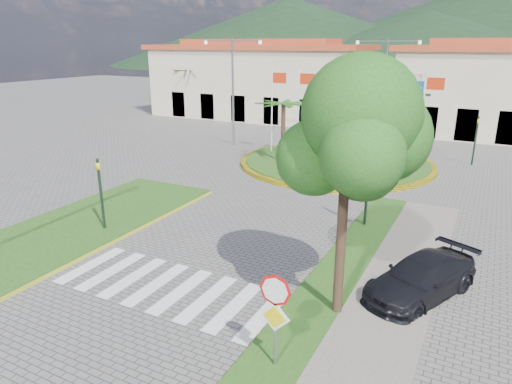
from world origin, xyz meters
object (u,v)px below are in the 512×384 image
at_px(white_van, 317,117).
at_px(car_dark_a, 344,129).
at_px(car_dark_b, 469,132).
at_px(deciduous_tree, 347,143).
at_px(roundabout_island, 336,162).
at_px(stop_sign, 275,307).
at_px(car_side_right, 421,278).

bearing_deg(white_van, car_dark_a, -159.95).
bearing_deg(white_van, car_dark_b, -117.85).
distance_m(deciduous_tree, white_van, 34.19).
bearing_deg(white_van, roundabout_island, -175.89).
bearing_deg(roundabout_island, car_dark_b, 60.74).
height_order(stop_sign, car_side_right, stop_sign).
bearing_deg(car_side_right, deciduous_tree, -107.05).
relative_size(car_dark_a, car_dark_b, 0.95).
distance_m(car_dark_a, car_dark_b, 10.19).
xyz_separation_m(car_dark_a, car_dark_b, (9.66, 3.24, 0.01)).
xyz_separation_m(roundabout_island, white_van, (-6.76, 14.59, 0.46)).
xyz_separation_m(deciduous_tree, car_side_right, (2.00, 2.25, -4.53)).
relative_size(roundabout_island, white_van, 2.77).
distance_m(roundabout_island, stop_sign, 20.69).
bearing_deg(stop_sign, deciduous_tree, 78.82).
relative_size(car_dark_b, car_side_right, 0.84).
relative_size(deciduous_tree, white_van, 1.49).
bearing_deg(car_dark_a, deciduous_tree, -158.46).
height_order(white_van, car_dark_a, white_van).
relative_size(stop_sign, white_van, 0.58).
bearing_deg(car_dark_a, car_side_right, -152.88).
distance_m(white_van, car_side_right, 32.62).
distance_m(roundabout_island, car_dark_a, 9.93).
bearing_deg(car_side_right, white_van, 140.44).
bearing_deg(car_dark_b, car_dark_a, 97.57).
bearing_deg(stop_sign, car_dark_b, 85.99).
relative_size(deciduous_tree, car_side_right, 1.54).
distance_m(deciduous_tree, car_side_right, 5.44).
xyz_separation_m(roundabout_island, deciduous_tree, (5.50, -17.00, 5.00)).
bearing_deg(roundabout_island, car_dark_a, 104.34).
bearing_deg(car_side_right, roundabout_island, 141.48).
bearing_deg(stop_sign, roundabout_island, 103.73).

